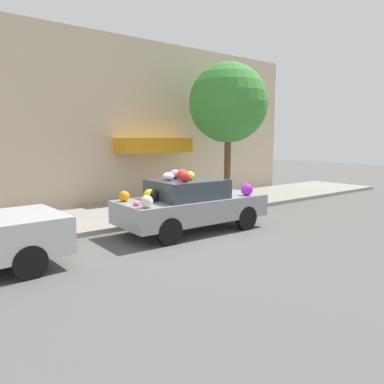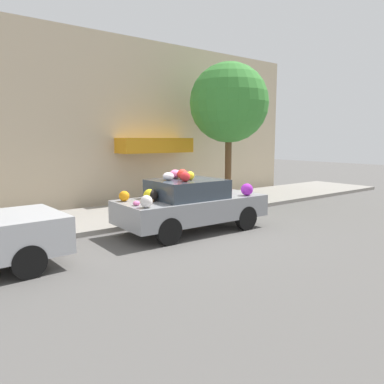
# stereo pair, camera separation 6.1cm
# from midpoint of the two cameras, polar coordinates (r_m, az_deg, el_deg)

# --- Properties ---
(ground_plane) EXTENTS (60.00, 60.00, 0.00)m
(ground_plane) POSITION_cam_midpoint_polar(r_m,az_deg,el_deg) (9.94, 0.19, -5.92)
(ground_plane) COLOR #565451
(sidewalk_curb) EXTENTS (24.00, 3.20, 0.13)m
(sidewalk_curb) POSITION_cam_midpoint_polar(r_m,az_deg,el_deg) (12.12, -7.70, -3.13)
(sidewalk_curb) COLOR gray
(sidewalk_curb) RESTS_ON ground
(building_facade) EXTENTS (18.00, 1.20, 6.06)m
(building_facade) POSITION_cam_midpoint_polar(r_m,az_deg,el_deg) (13.91, -12.37, 10.31)
(building_facade) COLOR #C6B293
(building_facade) RESTS_ON ground
(street_tree) EXTENTS (2.87, 2.87, 5.01)m
(street_tree) POSITION_cam_midpoint_polar(r_m,az_deg,el_deg) (13.99, 5.78, 13.31)
(street_tree) COLOR brown
(street_tree) RESTS_ON sidewalk_curb
(fire_hydrant) EXTENTS (0.20, 0.20, 0.70)m
(fire_hydrant) POSITION_cam_midpoint_polar(r_m,az_deg,el_deg) (11.28, -4.21, -1.79)
(fire_hydrant) COLOR red
(fire_hydrant) RESTS_ON sidewalk_curb
(art_car) EXTENTS (3.99, 1.80, 1.63)m
(art_car) POSITION_cam_midpoint_polar(r_m,az_deg,el_deg) (9.76, -0.06, -1.77)
(art_car) COLOR gray
(art_car) RESTS_ON ground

